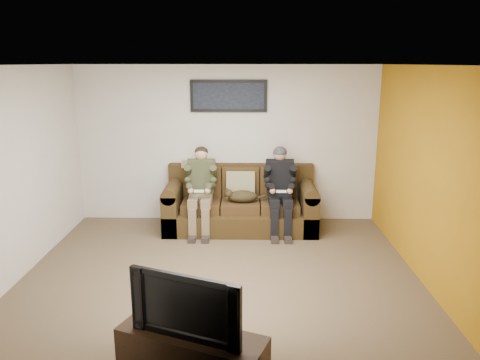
{
  "coord_description": "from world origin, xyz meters",
  "views": [
    {
      "loc": [
        0.33,
        -5.46,
        2.63
      ],
      "look_at": [
        0.23,
        1.2,
        0.95
      ],
      "focal_mm": 35.0,
      "sensor_mm": 36.0,
      "label": 1
    }
  ],
  "objects_px": {
    "cat": "(241,196)",
    "framed_poster": "(229,96)",
    "sofa": "(241,205)",
    "tv_stand": "(192,354)",
    "television": "(190,302)",
    "person_left": "(201,185)",
    "person_right": "(280,185)"
  },
  "relations": [
    {
      "from": "sofa",
      "to": "person_right",
      "type": "height_order",
      "value": "person_right"
    },
    {
      "from": "cat",
      "to": "tv_stand",
      "type": "relative_size",
      "value": 0.51
    },
    {
      "from": "cat",
      "to": "framed_poster",
      "type": "distance_m",
      "value": 1.64
    },
    {
      "from": "tv_stand",
      "to": "television",
      "type": "distance_m",
      "value": 0.49
    },
    {
      "from": "framed_poster",
      "to": "television",
      "type": "bearing_deg",
      "value": -92.28
    },
    {
      "from": "sofa",
      "to": "tv_stand",
      "type": "xyz_separation_m",
      "value": [
        -0.37,
        -3.79,
        -0.17
      ]
    },
    {
      "from": "person_right",
      "to": "television",
      "type": "xyz_separation_m",
      "value": [
        -0.99,
        -3.58,
        -0.07
      ]
    },
    {
      "from": "cat",
      "to": "television",
      "type": "bearing_deg",
      "value": -96.1
    },
    {
      "from": "person_right",
      "to": "cat",
      "type": "bearing_deg",
      "value": -178.92
    },
    {
      "from": "tv_stand",
      "to": "television",
      "type": "xyz_separation_m",
      "value": [
        -0.0,
        0.0,
        0.49
      ]
    },
    {
      "from": "sofa",
      "to": "tv_stand",
      "type": "distance_m",
      "value": 3.81
    },
    {
      "from": "sofa",
      "to": "cat",
      "type": "xyz_separation_m",
      "value": [
        0.02,
        -0.21,
        0.21
      ]
    },
    {
      "from": "television",
      "to": "cat",
      "type": "bearing_deg",
      "value": 105.75
    },
    {
      "from": "person_right",
      "to": "framed_poster",
      "type": "bearing_deg",
      "value": 144.69
    },
    {
      "from": "person_right",
      "to": "tv_stand",
      "type": "relative_size",
      "value": 1.04
    },
    {
      "from": "person_right",
      "to": "tv_stand",
      "type": "height_order",
      "value": "person_right"
    },
    {
      "from": "person_left",
      "to": "cat",
      "type": "bearing_deg",
      "value": -0.99
    },
    {
      "from": "person_left",
      "to": "sofa",
      "type": "bearing_deg",
      "value": 18.04
    },
    {
      "from": "sofa",
      "to": "person_right",
      "type": "distance_m",
      "value": 0.76
    },
    {
      "from": "cat",
      "to": "television",
      "type": "relative_size",
      "value": 0.66
    },
    {
      "from": "sofa",
      "to": "tv_stand",
      "type": "height_order",
      "value": "sofa"
    },
    {
      "from": "tv_stand",
      "to": "television",
      "type": "height_order",
      "value": "television"
    },
    {
      "from": "framed_poster",
      "to": "television",
      "type": "relative_size",
      "value": 1.25
    },
    {
      "from": "tv_stand",
      "to": "person_right",
      "type": "bearing_deg",
      "value": 96.45
    },
    {
      "from": "person_right",
      "to": "tv_stand",
      "type": "xyz_separation_m",
      "value": [
        -0.99,
        -3.58,
        -0.56
      ]
    },
    {
      "from": "framed_poster",
      "to": "cat",
      "type": "bearing_deg",
      "value": -69.97
    },
    {
      "from": "sofa",
      "to": "television",
      "type": "height_order",
      "value": "sofa"
    },
    {
      "from": "person_left",
      "to": "cat",
      "type": "height_order",
      "value": "person_left"
    },
    {
      "from": "sofa",
      "to": "cat",
      "type": "height_order",
      "value": "sofa"
    },
    {
      "from": "person_left",
      "to": "framed_poster",
      "type": "height_order",
      "value": "framed_poster"
    },
    {
      "from": "cat",
      "to": "framed_poster",
      "type": "height_order",
      "value": "framed_poster"
    },
    {
      "from": "cat",
      "to": "framed_poster",
      "type": "bearing_deg",
      "value": 110.03
    }
  ]
}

